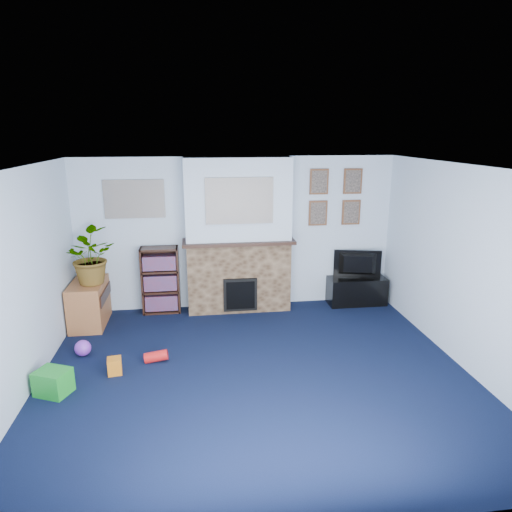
{
  "coord_description": "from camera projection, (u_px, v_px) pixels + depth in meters",
  "views": [
    {
      "loc": [
        -0.64,
        -4.79,
        2.76
      ],
      "look_at": [
        0.1,
        0.76,
        1.23
      ],
      "focal_mm": 32.0,
      "sensor_mm": 36.0,
      "label": 1
    }
  ],
  "objects": [
    {
      "name": "tv_stand",
      "position": [
        357.0,
        291.0,
        7.52
      ],
      "size": [
        0.94,
        0.4,
        0.45
      ],
      "primitive_type": "cube",
      "color": "black",
      "rests_on": "ground"
    },
    {
      "name": "portrait_tl",
      "position": [
        319.0,
        182.0,
        7.16
      ],
      "size": [
        0.3,
        0.03,
        0.4
      ],
      "primitive_type": "cube",
      "color": "brown",
      "rests_on": "wall_back"
    },
    {
      "name": "toy_ball",
      "position": [
        83.0,
        349.0,
        5.8
      ],
      "size": [
        0.21,
        0.21,
        0.21
      ],
      "primitive_type": "sphere",
      "color": "purple",
      "rests_on": "ground"
    },
    {
      "name": "television",
      "position": [
        358.0,
        265.0,
        7.43
      ],
      "size": [
        0.77,
        0.28,
        0.44
      ],
      "primitive_type": "imported",
      "rotation": [
        0.0,
        0.0,
        2.9
      ],
      "color": "black",
      "rests_on": "tv_stand"
    },
    {
      "name": "sideboard",
      "position": [
        89.0,
        302.0,
        6.69
      ],
      "size": [
        0.46,
        0.84,
        0.65
      ],
      "primitive_type": "cube",
      "color": "#9C5B32",
      "rests_on": "ground"
    },
    {
      "name": "toy_block",
      "position": [
        115.0,
        365.0,
        5.36
      ],
      "size": [
        0.18,
        0.18,
        0.19
      ],
      "primitive_type": "cube",
      "rotation": [
        0.0,
        0.0,
        0.15
      ],
      "color": "orange",
      "rests_on": "ground"
    },
    {
      "name": "chimney_breast",
      "position": [
        238.0,
        237.0,
        7.04
      ],
      "size": [
        1.72,
        0.5,
        2.4
      ],
      "color": "brown",
      "rests_on": "ground"
    },
    {
      "name": "mantel_clock",
      "position": [
        238.0,
        236.0,
        6.98
      ],
      "size": [
        0.1,
        0.06,
        0.14
      ],
      "primitive_type": "cube",
      "color": "gold",
      "rests_on": "chimney_breast"
    },
    {
      "name": "mantel_teddy",
      "position": [
        199.0,
        237.0,
        6.91
      ],
      "size": [
        0.12,
        0.12,
        0.12
      ],
      "primitive_type": "sphere",
      "color": "slate",
      "rests_on": "chimney_breast"
    },
    {
      "name": "wall_left",
      "position": [
        19.0,
        287.0,
        4.76
      ],
      "size": [
        0.04,
        4.5,
        2.4
      ],
      "primitive_type": "cube",
      "color": "silver",
      "rests_on": "ground"
    },
    {
      "name": "collage_left",
      "position": [
        134.0,
        199.0,
        6.86
      ],
      "size": [
        0.9,
        0.03,
        0.58
      ],
      "primitive_type": "cube",
      "color": "gray",
      "rests_on": "wall_back"
    },
    {
      "name": "portrait_br",
      "position": [
        351.0,
        212.0,
        7.36
      ],
      "size": [
        0.3,
        0.03,
        0.4
      ],
      "primitive_type": "cube",
      "color": "brown",
      "rests_on": "wall_back"
    },
    {
      "name": "mantel_can",
      "position": [
        285.0,
        235.0,
        7.08
      ],
      "size": [
        0.06,
        0.06,
        0.13
      ],
      "primitive_type": "cylinder",
      "color": "orange",
      "rests_on": "chimney_breast"
    },
    {
      "name": "toy_tube",
      "position": [
        156.0,
        356.0,
        5.65
      ],
      "size": [
        0.3,
        0.13,
        0.17
      ],
      "primitive_type": "cylinder",
      "rotation": [
        0.0,
        1.43,
        0.0
      ],
      "color": "red",
      "rests_on": "ground"
    },
    {
      "name": "wall_right",
      "position": [
        465.0,
        268.0,
        5.4
      ],
      "size": [
        0.04,
        4.5,
        2.4
      ],
      "primitive_type": "cube",
      "color": "silver",
      "rests_on": "ground"
    },
    {
      "name": "wall_front",
      "position": [
        303.0,
        384.0,
        2.92
      ],
      "size": [
        5.0,
        0.04,
        2.4
      ],
      "primitive_type": "cube",
      "color": "silver",
      "rests_on": "ground"
    },
    {
      "name": "floor",
      "position": [
        256.0,
        373.0,
        5.39
      ],
      "size": [
        5.0,
        4.5,
        0.01
      ],
      "primitive_type": "cube",
      "color": "black",
      "rests_on": "ground"
    },
    {
      "name": "mantel_candle",
      "position": [
        262.0,
        234.0,
        7.02
      ],
      "size": [
        0.04,
        0.04,
        0.14
      ],
      "primitive_type": "cylinder",
      "color": "#B2BFC6",
      "rests_on": "chimney_breast"
    },
    {
      "name": "green_crate",
      "position": [
        53.0,
        382.0,
        4.94
      ],
      "size": [
        0.43,
        0.39,
        0.28
      ],
      "primitive_type": "cube",
      "rotation": [
        0.0,
        0.0,
        -0.42
      ],
      "color": "#198C26",
      "rests_on": "ground"
    },
    {
      "name": "potted_plant",
      "position": [
        87.0,
        257.0,
        6.46
      ],
      "size": [
        0.94,
        0.95,
        0.79
      ],
      "primitive_type": "imported",
      "rotation": [
        0.0,
        0.0,
        2.3
      ],
      "color": "#26661E",
      "rests_on": "sideboard"
    },
    {
      "name": "ceiling",
      "position": [
        256.0,
        167.0,
        4.76
      ],
      "size": [
        5.0,
        4.5,
        0.01
      ],
      "primitive_type": "cube",
      "color": "white",
      "rests_on": "wall_back"
    },
    {
      "name": "portrait_bl",
      "position": [
        318.0,
        213.0,
        7.29
      ],
      "size": [
        0.3,
        0.03,
        0.4
      ],
      "primitive_type": "cube",
      "color": "brown",
      "rests_on": "wall_back"
    },
    {
      "name": "portrait_tr",
      "position": [
        353.0,
        181.0,
        7.23
      ],
      "size": [
        0.3,
        0.03,
        0.4
      ],
      "primitive_type": "cube",
      "color": "brown",
      "rests_on": "wall_back"
    },
    {
      "name": "collage_main",
      "position": [
        239.0,
        201.0,
        6.68
      ],
      "size": [
        1.0,
        0.03,
        0.68
      ],
      "primitive_type": "cube",
      "color": "gray",
      "rests_on": "chimney_breast"
    },
    {
      "name": "wall_back",
      "position": [
        237.0,
        233.0,
        7.23
      ],
      "size": [
        5.0,
        0.04,
        2.4
      ],
      "primitive_type": "cube",
      "color": "silver",
      "rests_on": "ground"
    },
    {
      "name": "bookshelf",
      "position": [
        161.0,
        281.0,
        7.12
      ],
      "size": [
        0.58,
        0.28,
        1.05
      ],
      "color": "black",
      "rests_on": "ground"
    }
  ]
}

